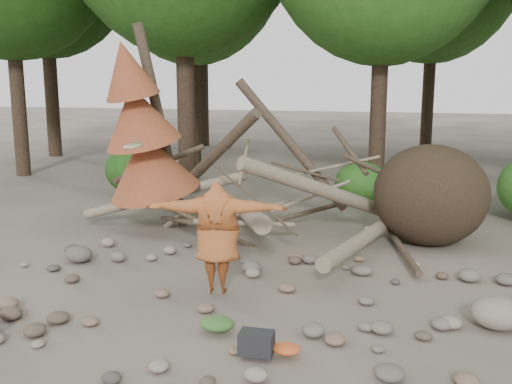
% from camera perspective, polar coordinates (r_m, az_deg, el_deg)
% --- Properties ---
extents(ground, '(120.00, 120.00, 0.00)m').
position_cam_1_polar(ground, '(8.18, -3.06, -11.58)').
color(ground, '#514C44').
rests_on(ground, ground).
extents(deadfall_pile, '(8.55, 5.24, 3.30)m').
position_cam_1_polar(deadfall_pile, '(11.51, 14.15, -0.39)').
color(deadfall_pile, '#332619').
rests_on(deadfall_pile, ground).
extents(dead_conifer, '(2.06, 2.16, 4.35)m').
position_cam_1_polar(dead_conifer, '(12.01, -11.27, 5.77)').
color(dead_conifer, '#4C3F30').
rests_on(dead_conifer, ground).
extents(bush_left, '(1.80, 1.80, 1.44)m').
position_cam_1_polar(bush_left, '(16.64, -11.81, 2.25)').
color(bush_left, '#214F15').
rests_on(bush_left, ground).
extents(bush_mid, '(1.40, 1.40, 1.12)m').
position_cam_1_polar(bush_mid, '(15.19, 10.50, 0.89)').
color(bush_mid, '#2C641D').
rests_on(bush_mid, ground).
extents(frisbee_thrower, '(2.52, 1.00, 2.20)m').
position_cam_1_polar(frisbee_thrower, '(8.32, -3.90, -4.53)').
color(frisbee_thrower, '#9F5024').
rests_on(frisbee_thrower, ground).
extents(backpack, '(0.41, 0.29, 0.26)m').
position_cam_1_polar(backpack, '(6.77, 0.05, -15.31)').
color(backpack, black).
rests_on(backpack, ground).
extents(cloth_green, '(0.45, 0.37, 0.17)m').
position_cam_1_polar(cloth_green, '(7.41, -3.94, -13.35)').
color(cloth_green, '#346127').
rests_on(cloth_green, ground).
extents(cloth_orange, '(0.33, 0.27, 0.12)m').
position_cam_1_polar(cloth_orange, '(6.83, 3.04, -15.76)').
color(cloth_orange, '#C45121').
rests_on(cloth_orange, ground).
extents(boulder_mid_right, '(0.68, 0.62, 0.41)m').
position_cam_1_polar(boulder_mid_right, '(8.12, 23.02, -11.09)').
color(boulder_mid_right, gray).
rests_on(boulder_mid_right, ground).
extents(boulder_mid_left, '(0.49, 0.44, 0.29)m').
position_cam_1_polar(boulder_mid_left, '(10.61, -17.31, -5.97)').
color(boulder_mid_left, '#5D564E').
rests_on(boulder_mid_left, ground).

